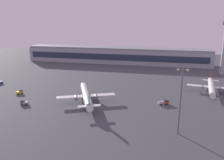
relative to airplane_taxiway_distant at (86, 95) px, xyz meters
name	(u,v)px	position (x,y,z in m)	size (l,w,h in m)	color
ground_plane	(91,104)	(3.37, -2.06, -4.09)	(416.00, 416.00, 0.00)	#424449
terminal_building	(116,55)	(-8.32, 120.65, 4.01)	(190.40, 22.40, 16.40)	#9EA3AD
airplane_taxiway_distant	(86,95)	(0.00, 0.00, 0.00)	(31.44, 39.80, 10.81)	white
airplane_mid_apron	(211,87)	(71.96, 34.66, -0.34)	(30.16, 38.63, 9.91)	silver
maintenance_van	(24,103)	(-31.89, -11.46, -2.91)	(4.27, 2.27, 2.25)	gray
baggage_tractor	(20,92)	(-45.73, 4.65, -2.91)	(3.60, 4.58, 2.25)	yellow
fuel_truck	(164,102)	(42.71, 6.36, -2.72)	(6.28, 5.49, 2.35)	#D85919
apron_light_west	(181,98)	(49.05, -26.30, 11.58)	(4.80, 0.90, 27.60)	slate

